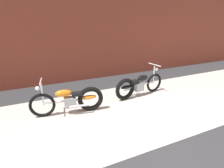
# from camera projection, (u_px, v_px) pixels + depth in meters

# --- Properties ---
(ground_plane) EXTENTS (80.00, 80.00, 0.00)m
(ground_plane) POSITION_uv_depth(u_px,v_px,m) (164.00, 146.00, 3.79)
(ground_plane) COLOR #2D2D30
(sidewalk_slab) EXTENTS (36.00, 3.50, 0.01)m
(sidewalk_slab) POSITION_uv_depth(u_px,v_px,m) (124.00, 110.00, 5.29)
(sidewalk_slab) COLOR #B2ADA3
(sidewalk_slab) RESTS_ON ground
(brick_building_wall) EXTENTS (36.00, 0.50, 6.19)m
(brick_building_wall) POSITION_uv_depth(u_px,v_px,m) (84.00, 3.00, 7.18)
(brick_building_wall) COLOR brown
(brick_building_wall) RESTS_ON ground
(motorcycle_orange) EXTENTS (2.00, 0.65, 1.03)m
(motorcycle_orange) POSITION_uv_depth(u_px,v_px,m) (73.00, 100.00, 5.02)
(motorcycle_orange) COLOR black
(motorcycle_orange) RESTS_ON ground
(motorcycle_black) EXTENTS (2.00, 0.58, 1.03)m
(motorcycle_black) POSITION_uv_depth(u_px,v_px,m) (137.00, 85.00, 6.11)
(motorcycle_black) COLOR black
(motorcycle_black) RESTS_ON ground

